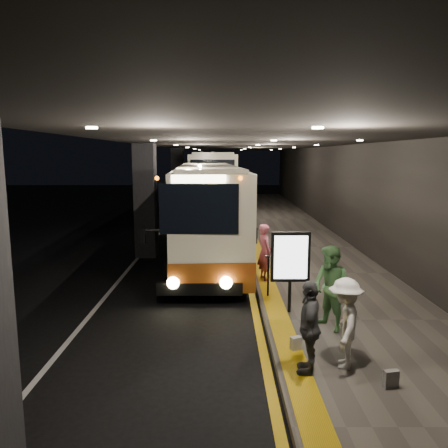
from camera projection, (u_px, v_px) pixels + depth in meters
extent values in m
plane|color=black|center=(173.00, 286.00, 13.36)|extent=(90.00, 90.00, 0.00)
cube|color=silver|center=(144.00, 250.00, 18.29)|extent=(0.12, 50.00, 0.01)
cube|color=gold|center=(243.00, 250.00, 18.29)|extent=(0.18, 50.00, 0.01)
cube|color=#514C44|center=(300.00, 249.00, 18.28)|extent=(4.50, 50.00, 0.15)
cube|color=gold|center=(255.00, 247.00, 18.27)|extent=(0.50, 50.00, 0.01)
cube|color=black|center=(357.00, 179.00, 17.83)|extent=(0.10, 50.00, 6.00)
cube|color=black|center=(146.00, 201.00, 16.96)|extent=(0.80, 0.80, 4.40)
cube|color=black|center=(178.00, 182.00, 28.81)|extent=(0.80, 0.80, 4.40)
cube|color=black|center=(248.00, 139.00, 17.57)|extent=(9.00, 50.00, 0.40)
cube|color=beige|center=(207.00, 209.00, 16.58)|extent=(2.93, 11.10, 3.11)
cube|color=#8B5314|center=(207.00, 239.00, 16.76)|extent=(2.95, 11.13, 0.82)
cube|color=black|center=(199.00, 209.00, 11.02)|extent=(2.01, 0.18, 1.28)
cube|color=black|center=(200.00, 288.00, 11.43)|extent=(2.25, 0.38, 0.32)
cylinder|color=black|center=(170.00, 270.00, 13.37)|extent=(0.26, 0.92, 0.92)
cylinder|color=black|center=(237.00, 270.00, 13.37)|extent=(0.26, 0.92, 0.92)
cylinder|color=black|center=(189.00, 231.00, 20.43)|extent=(0.26, 0.92, 0.92)
cylinder|color=black|center=(232.00, 231.00, 20.43)|extent=(0.26, 0.92, 0.92)
sphere|color=#FFEAA5|center=(173.00, 283.00, 11.31)|extent=(0.33, 0.33, 0.33)
sphere|color=#FFEAA5|center=(226.00, 283.00, 11.31)|extent=(0.33, 0.33, 0.33)
cube|color=#FFF2BF|center=(199.00, 179.00, 10.89)|extent=(1.37, 0.13, 0.20)
cube|color=beige|center=(215.00, 182.00, 29.12)|extent=(2.66, 12.60, 3.57)
cube|color=#8B5314|center=(215.00, 201.00, 29.32)|extent=(2.68, 12.62, 0.94)
cube|color=black|center=(213.00, 174.00, 22.74)|extent=(2.31, 0.07, 1.47)
cube|color=black|center=(213.00, 219.00, 23.20)|extent=(2.57, 0.26, 0.37)
cylinder|color=black|center=(193.00, 214.00, 25.44)|extent=(0.29, 1.05, 1.05)
cylinder|color=black|center=(234.00, 214.00, 25.44)|extent=(0.29, 1.05, 1.05)
cylinder|color=black|center=(201.00, 200.00, 33.52)|extent=(0.29, 1.05, 1.05)
cylinder|color=black|center=(232.00, 200.00, 33.53)|extent=(0.29, 1.05, 1.05)
cube|color=beige|center=(217.00, 175.00, 45.42)|extent=(2.39, 11.09, 3.14)
cube|color=#8B5314|center=(217.00, 186.00, 45.60)|extent=(2.41, 11.11, 0.83)
cube|color=black|center=(216.00, 170.00, 39.81)|extent=(2.03, 0.08, 1.29)
cube|color=black|center=(216.00, 193.00, 40.22)|extent=(2.26, 0.27, 0.32)
cylinder|color=black|center=(206.00, 191.00, 42.19)|extent=(0.26, 0.92, 0.92)
cylinder|color=black|center=(227.00, 191.00, 42.19)|extent=(0.26, 0.92, 0.92)
cylinder|color=black|center=(209.00, 186.00, 49.30)|extent=(0.26, 0.92, 0.92)
cylinder|color=black|center=(227.00, 186.00, 49.30)|extent=(0.26, 0.92, 0.92)
imported|color=#CA5E75|center=(265.00, 252.00, 13.37)|extent=(0.58, 0.73, 1.74)
imported|color=#4A7F46|center=(331.00, 288.00, 9.49)|extent=(0.96, 1.07, 1.88)
imported|color=silver|center=(345.00, 323.00, 7.84)|extent=(0.76, 1.16, 1.65)
imported|color=#434347|center=(309.00, 327.00, 7.62)|extent=(0.69, 1.06, 1.68)
cube|color=black|center=(391.00, 379.00, 7.21)|extent=(0.27, 0.16, 0.30)
cube|color=#B0AFA5|center=(296.00, 343.00, 8.61)|extent=(0.25, 0.20, 0.27)
cylinder|color=black|center=(289.00, 297.00, 10.66)|extent=(0.08, 0.08, 0.78)
cube|color=black|center=(290.00, 257.00, 10.50)|extent=(0.94, 0.11, 1.22)
cube|color=white|center=(291.00, 257.00, 10.44)|extent=(0.80, 0.03, 1.05)
cylinder|color=black|center=(268.00, 276.00, 11.83)|extent=(0.05, 0.05, 1.12)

